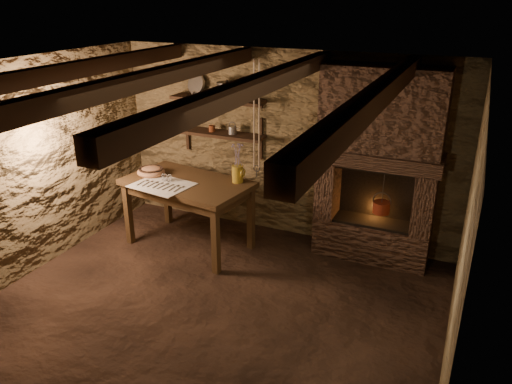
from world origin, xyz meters
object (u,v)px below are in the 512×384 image
at_px(work_table, 189,211).
at_px(wooden_bowl, 151,172).
at_px(iron_stockpot, 227,91).
at_px(stoneware_jug, 238,166).
at_px(red_pot, 381,207).

distance_m(work_table, wooden_bowl, 0.69).
relative_size(wooden_bowl, iron_stockpot, 1.40).
bearing_deg(stoneware_jug, work_table, 178.45).
xyz_separation_m(stoneware_jug, red_pot, (1.67, 0.38, -0.39)).
bearing_deg(wooden_bowl, red_pot, 12.20).
distance_m(work_table, stoneware_jug, 0.87).
xyz_separation_m(wooden_bowl, red_pot, (2.78, 0.60, -0.22)).
xyz_separation_m(wooden_bowl, iron_stockpot, (0.72, 0.72, 0.94)).
bearing_deg(red_pot, wooden_bowl, -167.80).
bearing_deg(work_table, red_pot, 23.59).
height_order(wooden_bowl, red_pot, red_pot).
distance_m(wooden_bowl, red_pot, 2.85).
bearing_deg(stoneware_jug, red_pot, -9.49).
relative_size(work_table, red_pot, 3.06).
distance_m(stoneware_jug, iron_stockpot, 1.00).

